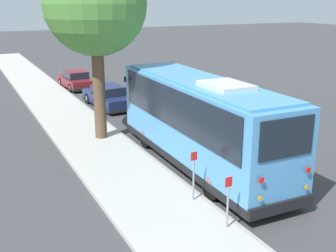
# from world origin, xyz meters

# --- Properties ---
(ground_plane) EXTENTS (160.00, 160.00, 0.00)m
(ground_plane) POSITION_xyz_m (0.00, 0.00, 0.00)
(ground_plane) COLOR #3D3D3F
(sidewalk_slab) EXTENTS (80.00, 3.04, 0.15)m
(sidewalk_slab) POSITION_xyz_m (0.00, 3.04, 0.07)
(sidewalk_slab) COLOR #B2AFA8
(sidewalk_slab) RESTS_ON ground
(curb_strip) EXTENTS (80.00, 0.14, 0.15)m
(curb_strip) POSITION_xyz_m (0.00, 1.45, 0.07)
(curb_strip) COLOR #9D9A94
(curb_strip) RESTS_ON ground
(shuttle_bus) EXTENTS (9.99, 2.60, 3.61)m
(shuttle_bus) POSITION_xyz_m (0.51, 0.00, 1.95)
(shuttle_bus) COLOR #4C93D1
(shuttle_bus) RESTS_ON ground
(parked_sedan_navy) EXTENTS (4.65, 1.99, 1.33)m
(parked_sedan_navy) POSITION_xyz_m (11.10, 0.12, 0.62)
(parked_sedan_navy) COLOR #19234C
(parked_sedan_navy) RESTS_ON ground
(parked_sedan_maroon) EXTENTS (4.23, 1.88, 1.28)m
(parked_sedan_maroon) POSITION_xyz_m (17.61, 0.42, 0.59)
(parked_sedan_maroon) COLOR maroon
(parked_sedan_maroon) RESTS_ON ground
(sign_post_near) EXTENTS (0.06, 0.22, 1.53)m
(sign_post_near) POSITION_xyz_m (-4.15, 1.83, 0.94)
(sign_post_near) COLOR gray
(sign_post_near) RESTS_ON sidewalk_slab
(sign_post_far) EXTENTS (0.06, 0.22, 1.63)m
(sign_post_far) POSITION_xyz_m (-2.25, 1.83, 0.99)
(sign_post_far) COLOR gray
(sign_post_far) RESTS_ON sidewalk_slab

